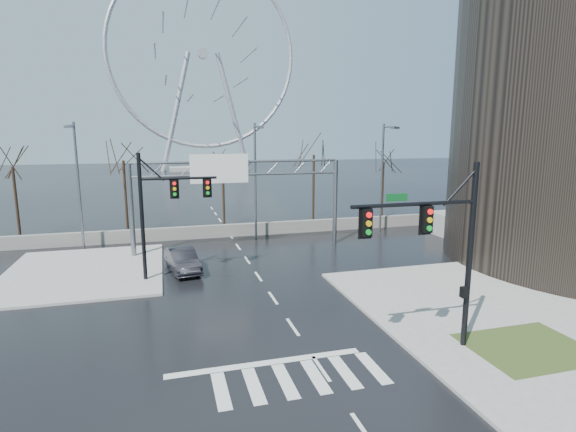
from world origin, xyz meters
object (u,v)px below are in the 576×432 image
object	(u,v)px
sign_gantry	(234,185)
car	(183,260)
ferris_wheel	(203,62)
signal_mast_far	(161,204)
signal_mast_near	(443,240)

from	to	relation	value
sign_gantry	car	world-z (taller)	sign_gantry
ferris_wheel	signal_mast_far	bearing A→B (deg)	-97.20
signal_mast_near	car	size ratio (longest dim) A/B	1.71
signal_mast_near	sign_gantry	world-z (taller)	signal_mast_near
ferris_wheel	car	xyz separation A→B (m)	(-9.65, -84.47, -25.36)
signal_mast_far	sign_gantry	bearing A→B (deg)	47.53
signal_mast_near	car	bearing A→B (deg)	123.91
signal_mast_near	signal_mast_far	bearing A→B (deg)	130.26
signal_mast_near	sign_gantry	distance (m)	19.79
signal_mast_near	car	world-z (taller)	signal_mast_near
signal_mast_near	ferris_wheel	xyz separation A→B (m)	(-0.14, 99.04, 21.26)
signal_mast_near	car	xyz separation A→B (m)	(-9.79, 14.57, -4.10)
car	sign_gantry	bearing A→B (deg)	36.16
ferris_wheel	car	distance (m)	88.72
car	signal_mast_near	bearing A→B (deg)	-65.92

